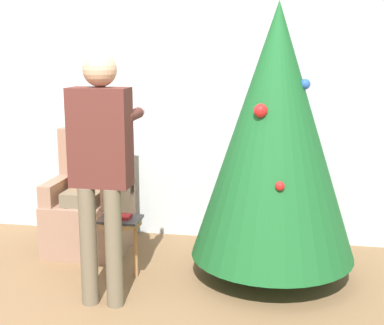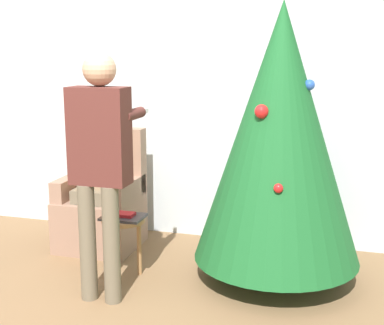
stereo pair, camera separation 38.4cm
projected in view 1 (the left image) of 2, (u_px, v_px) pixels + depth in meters
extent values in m
cube|color=silver|center=(158.00, 96.00, 5.01)|extent=(8.00, 0.06, 2.70)
cylinder|color=brown|center=(271.00, 264.00, 4.27)|extent=(0.10, 0.10, 0.18)
cone|color=#195B28|center=(275.00, 133.00, 4.05)|extent=(1.27, 1.27, 1.95)
sphere|color=red|center=(280.00, 186.00, 3.70)|extent=(0.07, 0.07, 0.07)
sphere|color=red|center=(261.00, 111.00, 3.79)|extent=(0.10, 0.10, 0.10)
sphere|color=#2856B2|center=(305.00, 84.00, 3.90)|extent=(0.08, 0.08, 0.08)
cube|color=#93705B|center=(89.00, 226.00, 4.77)|extent=(0.68, 0.63, 0.46)
cube|color=#93705B|center=(96.00, 162.00, 4.90)|extent=(0.68, 0.14, 0.61)
cube|color=#93705B|center=(58.00, 189.00, 4.76)|extent=(0.12, 0.57, 0.19)
cube|color=#93705B|center=(118.00, 192.00, 4.66)|extent=(0.12, 0.57, 0.19)
cylinder|color=#6B604C|center=(70.00, 233.00, 4.60)|extent=(0.11, 0.11, 0.46)
cylinder|color=#6B604C|center=(92.00, 234.00, 4.56)|extent=(0.11, 0.11, 0.46)
cube|color=#6B604C|center=(86.00, 196.00, 4.67)|extent=(0.32, 0.40, 0.12)
cube|color=orange|center=(91.00, 158.00, 4.75)|extent=(0.36, 0.20, 0.50)
sphere|color=#936B4C|center=(89.00, 119.00, 4.67)|extent=(0.20, 0.20, 0.20)
cylinder|color=#6B604C|center=(89.00, 246.00, 3.73)|extent=(0.12, 0.12, 0.85)
cylinder|color=#6B604C|center=(114.00, 248.00, 3.70)|extent=(0.12, 0.12, 0.85)
cube|color=#562823|center=(100.00, 138.00, 3.61)|extent=(0.41, 0.20, 0.67)
sphere|color=tan|center=(100.00, 70.00, 3.55)|extent=(0.23, 0.23, 0.23)
cylinder|color=#562823|center=(85.00, 114.00, 3.80)|extent=(0.08, 0.30, 0.08)
cylinder|color=#562823|center=(133.00, 115.00, 3.74)|extent=(0.08, 0.30, 0.08)
cube|color=white|center=(140.00, 112.00, 3.92)|extent=(0.04, 0.14, 0.04)
cylinder|color=#A37547|center=(120.00, 222.00, 4.13)|extent=(0.34, 0.34, 0.03)
cylinder|color=#A37547|center=(116.00, 257.00, 4.06)|extent=(0.04, 0.04, 0.45)
cylinder|color=#A37547|center=(136.00, 250.00, 4.22)|extent=(0.04, 0.04, 0.45)
cylinder|color=#A37547|center=(110.00, 248.00, 4.26)|extent=(0.04, 0.04, 0.45)
cube|color=#38383D|center=(120.00, 219.00, 4.13)|extent=(0.33, 0.25, 0.02)
cube|color=#B21E23|center=(120.00, 216.00, 4.12)|extent=(0.17, 0.11, 0.02)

